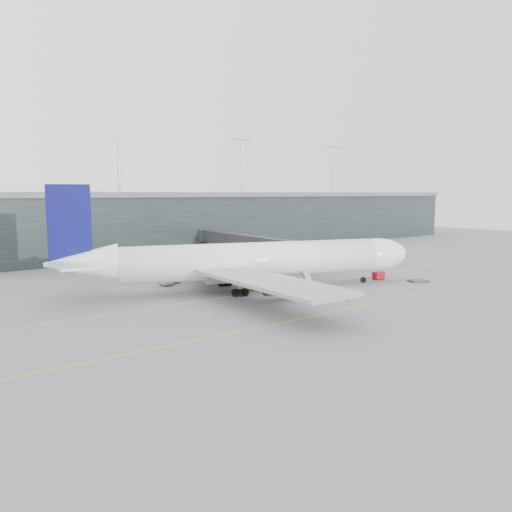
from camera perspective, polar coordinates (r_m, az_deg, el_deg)
ground at (r=76.48m, az=-4.70°, el=-4.11°), size 320.00×320.00×0.00m
taxiline_a at (r=73.21m, az=-3.00°, el=-4.59°), size 160.00×0.25×0.02m
taxiline_b at (r=61.01m, az=5.59°, el=-7.02°), size 160.00×0.25×0.02m
taxiline_lead_main at (r=95.94m, az=-8.65°, el=-1.84°), size 0.25×60.00×0.02m
terminal at (r=127.94m, az=-18.96°, el=3.53°), size 240.00×36.00×29.00m
main_aircraft at (r=76.97m, az=-0.54°, el=-0.58°), size 56.16×51.75×16.17m
jet_bridge at (r=107.68m, az=-1.65°, el=1.73°), size 4.98×42.81×6.26m
gse_cart at (r=89.57m, az=13.81°, el=-2.15°), size 2.06×1.45×1.31m
baggage_dolly at (r=89.08m, az=18.09°, el=-2.71°), size 3.68×3.37×0.30m
uld_a at (r=82.22m, az=-10.14°, el=-2.74°), size 2.17×1.85×1.76m
uld_b at (r=85.72m, az=-10.88°, el=-2.32°), size 2.28×1.94×1.87m
uld_c at (r=84.31m, az=-9.36°, el=-2.54°), size 1.89×1.58×1.58m
cone_nose at (r=97.05m, az=14.69°, el=-1.70°), size 0.43×0.43×0.68m
cone_wing_stbd at (r=70.38m, az=10.59°, el=-4.89°), size 0.47×0.47×0.75m
cone_wing_port at (r=90.97m, az=-2.14°, el=-2.07°), size 0.40×0.40×0.63m
cone_tail at (r=63.18m, az=-5.36°, el=-6.25°), size 0.39×0.39×0.61m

